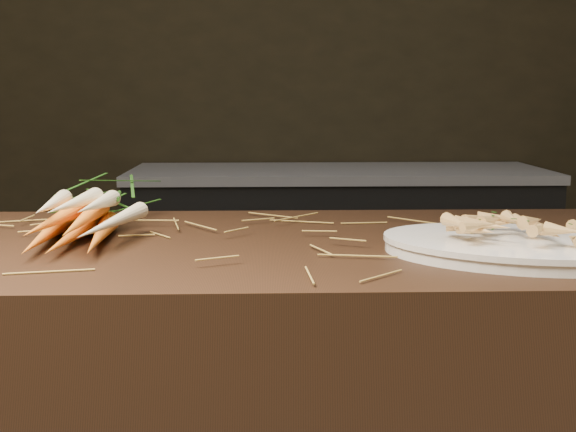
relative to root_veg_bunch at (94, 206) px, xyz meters
name	(u,v)px	position (x,y,z in m)	size (l,w,h in m)	color
back_counter	(337,261)	(0.66, 1.77, -0.53)	(1.82, 0.62, 0.84)	black
straw_bedding	(278,236)	(0.36, -0.11, -0.04)	(1.40, 0.60, 0.02)	olive
root_veg_bunch	(94,206)	(0.00, 0.00, 0.00)	(0.20, 0.54, 0.10)	orange
serving_platter	(516,249)	(0.75, -0.24, -0.04)	(0.43, 0.29, 0.02)	white
roasted_veg_heap	(518,227)	(0.75, -0.24, 0.00)	(0.21, 0.15, 0.05)	#BE854C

